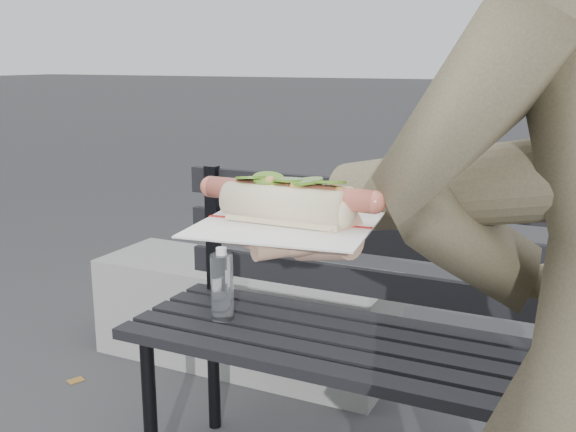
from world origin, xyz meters
The scene contains 3 objects.
park_bench centered at (-0.13, 0.93, 0.52)m, with size 1.50×0.44×0.88m.
concrete_block centered at (-0.95, 1.52, 0.20)m, with size 1.20×0.40×0.40m, color slate.
held_hotdog centered at (0.19, 0.02, 1.06)m, with size 0.62×0.31×0.20m.
Camera 1 is at (0.32, -0.70, 1.20)m, focal length 42.00 mm.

